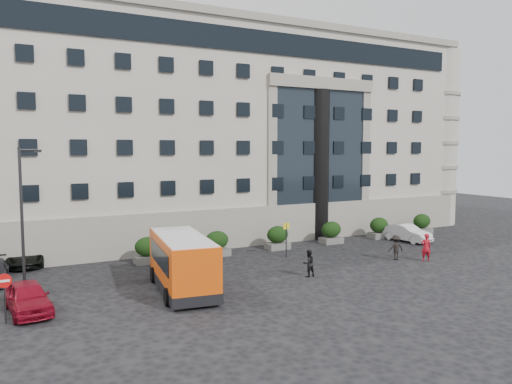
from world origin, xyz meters
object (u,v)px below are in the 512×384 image
at_px(parked_car_d, 23,256).
at_px(hedge_a, 148,250).
at_px(parked_car_a, 28,297).
at_px(pedestrian_c, 396,248).
at_px(white_taxi, 407,233).
at_px(pedestrian_b, 309,263).
at_px(hedge_e, 379,228).
at_px(hedge_f, 422,224).
at_px(hedge_b, 217,243).
at_px(minibus, 182,261).
at_px(hedge_c, 278,237).
at_px(hedge_d, 331,232).
at_px(no_entry_sign, 5,288).
at_px(street_lamp, 23,216).
at_px(pedestrian_a, 426,247).
at_px(bus_stop_sign, 286,234).

bearing_deg(parked_car_d, hedge_a, -25.09).
relative_size(parked_car_a, parked_car_d, 0.91).
bearing_deg(pedestrian_c, white_taxi, -128.64).
xyz_separation_m(parked_car_a, pedestrian_b, (15.83, -0.64, 0.09)).
relative_size(hedge_e, hedge_f, 1.00).
distance_m(hedge_b, minibus, 9.25).
relative_size(hedge_a, hedge_c, 1.00).
xyz_separation_m(hedge_d, parked_car_a, (-23.61, -7.58, -0.18)).
relative_size(no_entry_sign, parked_car_a, 0.53).
relative_size(minibus, parked_car_d, 1.57).
distance_m(hedge_e, pedestrian_b, 15.36).
distance_m(hedge_d, minibus, 17.45).
height_order(hedge_a, street_lamp, street_lamp).
bearing_deg(no_entry_sign, hedge_b, 31.90).
distance_m(street_lamp, parked_car_a, 4.56).
xyz_separation_m(hedge_e, pedestrian_a, (-3.28, -8.53, 0.05)).
bearing_deg(parked_car_a, hedge_b, 23.48).
xyz_separation_m(no_entry_sign, white_taxi, (30.87, 6.58, -0.92)).
height_order(hedge_e, bus_stop_sign, bus_stop_sign).
height_order(parked_car_a, pedestrian_a, pedestrian_a).
distance_m(no_entry_sign, parked_car_d, 12.26).
bearing_deg(pedestrian_a, minibus, 21.19).
relative_size(hedge_a, parked_car_d, 0.38).
distance_m(hedge_e, hedge_f, 5.20).
bearing_deg(parked_car_a, hedge_f, 6.20).
distance_m(parked_car_a, pedestrian_c, 23.92).
bearing_deg(bus_stop_sign, hedge_f, 9.63).
xyz_separation_m(hedge_c, parked_car_a, (-18.41, -7.58, -0.18)).
bearing_deg(minibus, hedge_d, 33.23).
distance_m(hedge_d, pedestrian_a, 8.74).
bearing_deg(hedge_f, hedge_c, 180.00).
bearing_deg(white_taxi, pedestrian_c, -147.03).
relative_size(hedge_c, pedestrian_c, 1.03).
relative_size(street_lamp, white_taxi, 1.81).
xyz_separation_m(hedge_b, pedestrian_c, (10.71, -7.25, -0.04)).
bearing_deg(no_entry_sign, hedge_c, 24.49).
xyz_separation_m(street_lamp, parked_car_a, (-0.07, -2.78, -3.62)).
distance_m(hedge_a, hedge_c, 10.40).
bearing_deg(parked_car_d, hedge_d, -9.86).
height_order(minibus, white_taxi, minibus).
xyz_separation_m(parked_car_d, pedestrian_b, (15.51, -11.53, 0.16)).
xyz_separation_m(street_lamp, parked_car_d, (0.26, 8.11, -3.69)).
height_order(hedge_a, hedge_c, same).
xyz_separation_m(pedestrian_b, pedestrian_c, (8.09, 0.96, 0.05)).
height_order(white_taxi, pedestrian_b, pedestrian_b).
xyz_separation_m(hedge_e, pedestrian_b, (-12.98, -8.22, -0.09)).
bearing_deg(pedestrian_c, hedge_f, -132.86).
relative_size(hedge_c, hedge_f, 1.00).
bearing_deg(minibus, pedestrian_c, 8.64).
relative_size(hedge_b, parked_car_a, 0.42).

